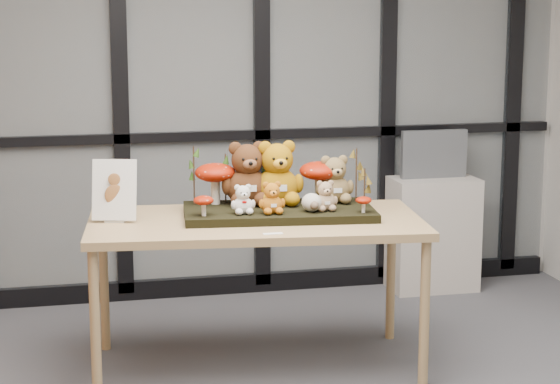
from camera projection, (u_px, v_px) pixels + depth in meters
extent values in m
plane|color=#B4B1AA|center=(191.00, 81.00, 6.41)|extent=(5.00, 0.00, 5.00)
cube|color=#2D383F|center=(192.00, 81.00, 6.38)|extent=(4.90, 0.02, 2.70)
cube|color=black|center=(195.00, 286.00, 6.63)|extent=(4.90, 0.06, 0.12)
cube|color=black|center=(193.00, 136.00, 6.44)|extent=(4.90, 0.06, 0.06)
cube|color=black|center=(120.00, 83.00, 6.28)|extent=(0.10, 0.06, 2.70)
cube|color=black|center=(262.00, 80.00, 6.48)|extent=(0.10, 0.06, 2.70)
cube|color=black|center=(388.00, 78.00, 6.67)|extent=(0.10, 0.06, 2.70)
cube|color=black|center=(514.00, 75.00, 6.87)|extent=(0.10, 0.06, 2.70)
cube|color=tan|center=(256.00, 223.00, 5.20)|extent=(1.79, 1.04, 0.04)
cylinder|color=tan|center=(95.00, 326.00, 4.82)|extent=(0.05, 0.05, 0.76)
cylinder|color=tan|center=(104.00, 283.00, 5.55)|extent=(0.05, 0.05, 0.76)
cylinder|color=tan|center=(425.00, 315.00, 5.00)|extent=(0.05, 0.05, 0.76)
cylinder|color=tan|center=(391.00, 274.00, 5.73)|extent=(0.05, 0.05, 0.76)
cube|color=black|center=(279.00, 212.00, 5.27)|extent=(1.03, 0.60, 0.04)
cube|color=silver|center=(115.00, 221.00, 5.13)|extent=(0.11, 0.08, 0.01)
cube|color=white|center=(114.00, 190.00, 5.10)|extent=(0.24, 0.13, 0.30)
ellipsoid|color=brown|center=(115.00, 195.00, 5.10)|extent=(0.10, 0.01, 0.11)
ellipsoid|color=brown|center=(114.00, 179.00, 5.09)|extent=(0.06, 0.01, 0.06)
cube|color=white|center=(273.00, 234.00, 4.87)|extent=(0.10, 0.03, 0.00)
cube|color=#B2A99F|center=(433.00, 234.00, 6.72)|extent=(0.56, 0.33, 0.75)
cube|color=#515459|center=(434.00, 154.00, 6.64)|extent=(0.45, 0.05, 0.32)
cube|color=black|center=(435.00, 154.00, 6.62)|extent=(0.39, 0.00, 0.26)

